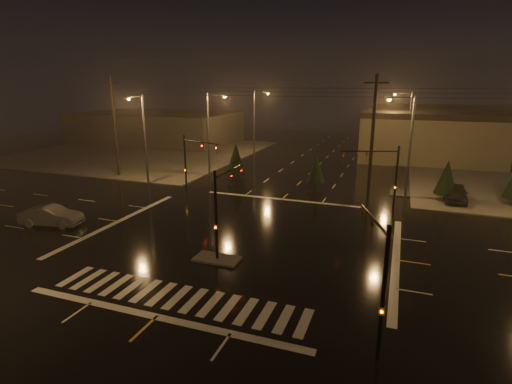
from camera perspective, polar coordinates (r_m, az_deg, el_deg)
ground at (r=29.94m, az=-2.26°, el=-6.63°), size 140.00×140.00×0.00m
sidewalk_nw at (r=69.80m, az=-15.95°, el=5.57°), size 36.00×36.00×0.12m
median_island at (r=26.56m, az=-5.57°, el=-9.49°), size 3.00×1.60×0.15m
crosswalk at (r=22.70m, az=-11.17°, el=-14.51°), size 15.00×2.60×0.01m
stop_bar_near at (r=21.28m, az=-14.05°, el=-16.90°), size 16.00×0.50×0.01m
stop_bar_far at (r=39.78m, az=3.74°, el=-1.04°), size 16.00×0.50×0.01m
commercial_block at (r=82.03m, az=-14.05°, el=9.01°), size 30.00×18.00×5.60m
signal_mast_median at (r=26.05m, az=-4.90°, el=-1.33°), size 0.25×4.59×6.00m
signal_mast_ne at (r=36.58m, az=17.89°, el=2.91°), size 4.84×1.86×6.00m
signal_mast_nw at (r=41.72m, az=-9.17°, el=4.92°), size 4.84×1.86×6.00m
signal_mast_se at (r=17.59m, az=17.14°, el=-10.58°), size 1.55×3.87×6.00m
streetlight_1 at (r=49.10m, az=-6.53°, el=8.93°), size 2.77×0.32×10.00m
streetlight_2 at (r=63.75m, az=-0.03°, el=10.48°), size 2.77×0.32×10.00m
streetlight_3 at (r=42.02m, az=20.81°, el=6.97°), size 2.77×0.32×10.00m
streetlight_4 at (r=61.90m, az=20.77°, el=9.36°), size 2.77×0.32×10.00m
streetlight_5 at (r=45.77m, az=-15.84°, el=8.00°), size 0.32×2.77×10.00m
utility_pole_0 at (r=51.60m, az=-19.53°, el=8.84°), size 2.20×0.32×12.00m
utility_pole_1 at (r=40.07m, az=16.28°, el=7.47°), size 2.20×0.32×12.00m
conifer_0 at (r=42.83m, az=25.60°, el=1.94°), size 2.15×2.15×4.07m
conifer_3 at (r=46.93m, az=-2.90°, el=4.73°), size 2.40×2.40×4.45m
conifer_4 at (r=43.92m, az=8.58°, el=3.35°), size 1.93×1.93×3.71m
car_parked at (r=43.31m, az=26.67°, el=-0.15°), size 2.29×5.09×1.70m
car_crossing at (r=36.30m, az=-27.22°, el=-3.04°), size 5.18×2.73×1.62m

